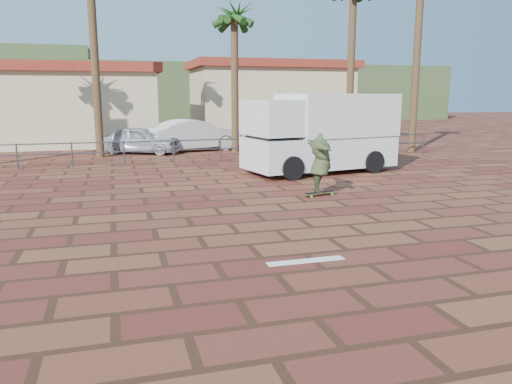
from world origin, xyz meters
TOP-DOWN VIEW (x-y plane):
  - ground at (0.00, 0.00)m, footprint 120.00×120.00m
  - paint_stripe at (0.70, -1.20)m, footprint 1.40×0.22m
  - guardrail at (0.00, 12.00)m, footprint 24.06×0.06m
  - palm_center at (3.50, 15.50)m, footprint 2.40×2.40m
  - building_west at (-6.00, 22.00)m, footprint 12.60×7.60m
  - building_east at (8.00, 24.00)m, footprint 10.60×6.60m
  - hill_front at (0.00, 50.00)m, footprint 70.00×18.00m
  - longboard at (3.18, 3.98)m, footprint 1.08×0.49m
  - skateboarder at (3.18, 3.98)m, footprint 0.86×2.14m
  - campervan at (4.97, 8.13)m, footprint 5.86×3.32m
  - car_silver at (-1.13, 16.00)m, footprint 4.19×3.14m
  - car_white at (1.61, 16.50)m, footprint 5.12×2.86m
  - street_sign at (6.00, 12.00)m, footprint 0.45×0.12m

SIDE VIEW (x-z plane):
  - ground at x=0.00m, z-range 0.00..0.00m
  - paint_stripe at x=0.70m, z-range 0.00..0.01m
  - longboard at x=3.18m, z-range 0.03..0.14m
  - car_silver at x=-1.13m, z-range 0.00..1.33m
  - guardrail at x=0.00m, z-range 0.18..1.18m
  - car_white at x=1.61m, z-range 0.00..1.60m
  - skateboarder at x=3.18m, z-range 0.10..1.80m
  - campervan at x=4.97m, z-range 0.07..2.94m
  - street_sign at x=6.00m, z-range 0.45..2.68m
  - building_west at x=-6.00m, z-range 0.03..4.53m
  - building_east at x=8.00m, z-range 0.04..5.04m
  - hill_front at x=0.00m, z-range 0.00..6.00m
  - palm_center at x=3.50m, z-range 2.49..10.24m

